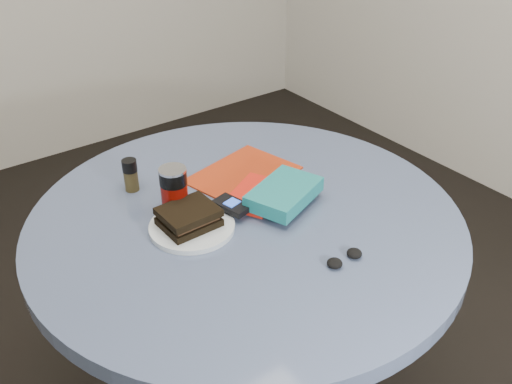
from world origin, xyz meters
TOP-DOWN VIEW (x-y plane):
  - table at (0.00, 0.00)m, footprint 1.00×1.00m
  - plate at (-0.13, 0.02)m, footprint 0.20×0.20m
  - sandwich at (-0.13, 0.03)m, footprint 0.12×0.10m
  - soda_can at (-0.13, 0.10)m, footprint 0.08×0.08m
  - pepper_grinder at (-0.16, 0.25)m, footprint 0.05×0.05m
  - magazine at (0.10, 0.15)m, footprint 0.30×0.25m
  - red_book at (0.06, 0.04)m, footprint 0.19×0.17m
  - novel at (0.09, -0.02)m, footprint 0.21×0.17m
  - mp3_player at (-0.02, 0.02)m, footprint 0.07×0.10m
  - headphones at (0.06, -0.26)m, footprint 0.09×0.03m

SIDE VIEW (x-z plane):
  - table at x=0.00m, z-range 0.21..0.96m
  - magazine at x=0.10m, z-range 0.75..0.75m
  - plate at x=-0.13m, z-range 0.75..0.76m
  - headphones at x=0.06m, z-range 0.75..0.77m
  - red_book at x=0.06m, z-range 0.75..0.77m
  - mp3_player at x=-0.02m, z-range 0.77..0.78m
  - sandwich at x=-0.13m, z-range 0.76..0.80m
  - novel at x=0.09m, z-range 0.77..0.80m
  - pepper_grinder at x=-0.16m, z-range 0.75..0.83m
  - soda_can at x=-0.13m, z-range 0.75..0.87m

